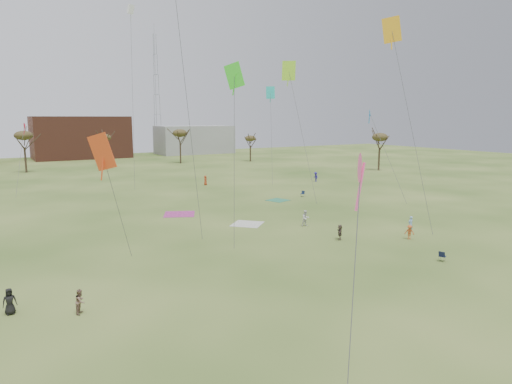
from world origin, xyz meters
TOP-DOWN VIEW (x-y plane):
  - ground at (0.00, 0.00)m, footprint 260.00×260.00m
  - spectator_fore_b at (-15.11, 7.38)m, footprint 0.87×0.93m
  - spectator_fore_c at (9.51, 12.09)m, footprint 1.19×1.37m
  - flyer_mid_a at (-18.77, 9.43)m, footprint 0.83×0.58m
  - flyer_mid_b at (15.42, 8.73)m, footprint 1.00×1.03m
  - flyer_mid_c at (17.83, 10.67)m, footprint 0.63×0.44m
  - spectator_mid_e at (10.05, 18.26)m, footprint 0.91×0.75m
  - flyer_far_b at (13.39, 51.56)m, footprint 0.93×0.97m
  - flyer_far_c at (32.69, 45.10)m, footprint 0.72×1.18m
  - blanket_cream at (5.04, 22.29)m, footprint 4.48×4.48m
  - blanket_plum at (0.50, 31.07)m, footprint 4.83×4.83m
  - blanket_olive at (16.06, 32.68)m, footprint 3.38×3.38m
  - camp_chair_center at (12.27, 2.65)m, footprint 0.68×0.66m
  - camp_chair_right at (20.89, 33.34)m, footprint 0.71×0.69m
  - kites_aloft at (1.28, 26.46)m, footprint 62.27×62.66m
  - tree_line at (-2.85, 79.12)m, footprint 117.44×49.32m
  - building_brick at (5.00, 120.00)m, footprint 26.00×16.00m
  - building_grey at (40.00, 118.00)m, footprint 24.00×12.00m
  - radio_tower at (30.00, 125.00)m, footprint 1.51×1.72m

SIDE VIEW (x-z plane):
  - ground at x=0.00m, z-range 0.00..0.00m
  - blanket_cream at x=5.04m, z-range -0.01..0.02m
  - blanket_plum at x=0.50m, z-range -0.01..0.02m
  - blanket_olive at x=16.06m, z-range -0.01..0.02m
  - camp_chair_center at x=12.27m, z-range -0.18..0.69m
  - camp_chair_right at x=20.89m, z-range -0.18..0.69m
  - flyer_mid_b at x=15.42m, z-range 0.00..1.41m
  - spectator_fore_c at x=9.51m, z-range 0.00..1.49m
  - spectator_fore_b at x=-15.11m, z-range 0.00..1.52m
  - flyer_mid_a at x=-18.77m, z-range 0.00..1.62m
  - flyer_mid_c at x=17.83m, z-range 0.00..1.65m
  - flyer_far_b at x=13.39m, z-range 0.00..1.67m
  - spectator_mid_e at x=10.05m, z-range 0.00..1.74m
  - flyer_far_c at x=32.69m, z-range 0.00..1.77m
  - building_grey at x=40.00m, z-range 0.00..9.00m
  - building_brick at x=5.00m, z-range 0.00..12.00m
  - tree_line at x=-2.85m, z-range 2.63..11.54m
  - radio_tower at x=30.00m, z-range -1.29..39.71m
  - kites_aloft at x=1.28m, z-range 5.51..33.29m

